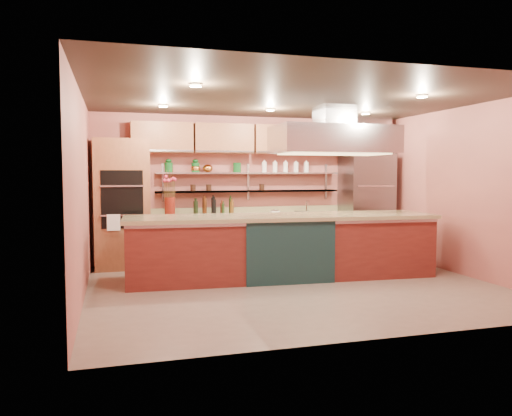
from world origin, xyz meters
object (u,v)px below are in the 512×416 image
object	(u,v)px
flower_vase	(170,206)
copper_kettle	(208,168)
refrigerator	(366,205)
green_canister	(237,168)
kitchen_scale	(275,211)
island	(282,246)

from	to	relation	value
flower_vase	copper_kettle	size ratio (longest dim) A/B	1.76
refrigerator	green_canister	distance (m)	2.76
kitchen_scale	island	bearing A→B (deg)	-117.30
copper_kettle	green_canister	size ratio (longest dim) A/B	1.03
refrigerator	copper_kettle	bearing A→B (deg)	175.91
island	kitchen_scale	xyz separation A→B (m)	(0.38, 1.52, 0.46)
flower_vase	copper_kettle	xyz separation A→B (m)	(0.74, 0.22, 0.69)
kitchen_scale	copper_kettle	world-z (taller)	copper_kettle
island	green_canister	size ratio (longest dim) A/B	26.79
island	copper_kettle	world-z (taller)	copper_kettle
kitchen_scale	green_canister	bearing A→B (deg)	149.06
refrigerator	island	xyz separation A→B (m)	(-2.33, -1.51, -0.54)
kitchen_scale	copper_kettle	xyz separation A→B (m)	(-1.27, 0.22, 0.82)
island	copper_kettle	size ratio (longest dim) A/B	25.92
island	flower_vase	size ratio (longest dim) A/B	14.75
refrigerator	kitchen_scale	distance (m)	1.95
island	green_canister	world-z (taller)	green_canister
island	flower_vase	bearing A→B (deg)	140.69
refrigerator	green_canister	world-z (taller)	refrigerator
kitchen_scale	copper_kettle	distance (m)	1.52
green_canister	island	bearing A→B (deg)	-79.53
flower_vase	copper_kettle	world-z (taller)	copper_kettle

